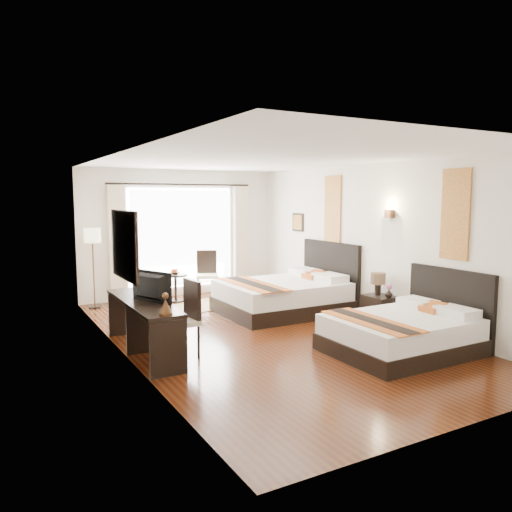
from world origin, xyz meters
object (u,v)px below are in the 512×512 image
side_table (176,288)px  bed_far (286,295)px  nightstand (379,310)px  vase (389,294)px  floor_lamp (92,241)px  television (147,287)px  desk_chair (180,334)px  console_desk (143,327)px  fruit_bowl (175,273)px  bed_near (405,332)px  table_lamp (378,280)px  window_chair (207,283)px

side_table → bed_far: bearing=-52.7°
nightstand → side_table: (-2.39, 3.60, 0.03)m
vase → floor_lamp: (-4.05, 3.98, 0.78)m
floor_lamp → television: bearing=-89.5°
desk_chair → side_table: desk_chair is taller
desk_chair → console_desk: bearing=-51.5°
fruit_bowl → bed_far: bearing=-53.0°
console_desk → fruit_bowl: (1.62, 3.16, 0.23)m
bed_near → table_lamp: bearing=61.8°
nightstand → window_chair: 4.05m
television → side_table: television is taller
television → vase: bearing=-120.0°
television → window_chair: 4.23m
television → nightstand: bearing=-117.3°
side_table → television: bearing=-115.9°
console_desk → floor_lamp: floor_lamp is taller
bed_near → desk_chair: size_ratio=1.90×
table_lamp → floor_lamp: floor_lamp is taller
vase → window_chair: bearing=112.6°
bed_near → nightstand: 1.51m
floor_lamp → nightstand: bearing=-43.2°
desk_chair → floor_lamp: size_ratio=0.67×
fruit_bowl → window_chair: size_ratio=0.19×
nightstand → vase: bearing=-84.3°
television → floor_lamp: bearing=-22.7°
bed_near → window_chair: 5.11m
vase → fruit_bowl: (-2.41, 3.82, 0.04)m
bed_far → television: size_ratio=3.01×
table_lamp → vase: table_lamp is taller
floor_lamp → window_chair: (2.42, -0.07, -1.04)m
nightstand → window_chair: window_chair is taller
console_desk → bed_near: bearing=-28.4°
table_lamp → television: (-3.99, 0.23, 0.20)m
side_table → vase: bearing=-57.5°
bed_far → window_chair: bed_far is taller
television → desk_chair: (0.37, -0.25, -0.65)m
window_chair → nightstand: bearing=45.0°
side_table → table_lamp: bearing=-56.0°
table_lamp → window_chair: window_chair is taller
console_desk → television: television is taller
floor_lamp → fruit_bowl: (1.63, -0.16, -0.74)m
television → bed_near: bearing=-139.3°
vase → window_chair: 4.24m
bed_far → fruit_bowl: (-1.52, 2.01, 0.27)m
vase → side_table: 4.50m
nightstand → fruit_bowl: bearing=123.5°
bed_near → window_chair: (-0.88, 5.03, 0.02)m
vase → television: size_ratio=0.18×
console_desk → desk_chair: bearing=-47.8°
fruit_bowl → window_chair: 0.84m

